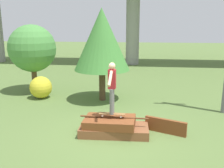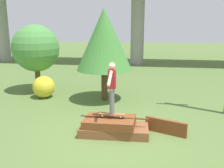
# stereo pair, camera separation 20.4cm
# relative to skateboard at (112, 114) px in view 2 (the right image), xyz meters

# --- Properties ---
(ground_plane) EXTENTS (80.00, 80.00, 0.00)m
(ground_plane) POSITION_rel_skateboard_xyz_m (0.07, -0.02, -0.65)
(ground_plane) COLOR #567038
(scrap_pile) EXTENTS (2.15, 1.02, 0.58)m
(scrap_pile) POSITION_rel_skateboard_xyz_m (0.01, -0.03, -0.41)
(scrap_pile) COLOR brown
(scrap_pile) RESTS_ON ground_plane
(scrap_plank_loose) EXTENTS (1.26, 0.59, 0.46)m
(scrap_plank_loose) POSITION_rel_skateboard_xyz_m (1.66, 0.24, -0.42)
(scrap_plank_loose) COLOR brown
(scrap_plank_loose) RESTS_ON ground_plane
(skateboard) EXTENTS (0.82, 0.22, 0.09)m
(skateboard) POSITION_rel_skateboard_xyz_m (0.00, 0.00, 0.00)
(skateboard) COLOR brown
(skateboard) RESTS_ON scrap_pile
(skater) EXTENTS (0.23, 1.18, 1.58)m
(skater) POSITION_rel_skateboard_xyz_m (0.00, 0.00, 0.93)
(skater) COLOR slate
(skater) RESTS_ON skateboard
(tree_behind_left) EXTENTS (2.42, 2.42, 4.02)m
(tree_behind_left) POSITION_rel_skateboard_xyz_m (-0.86, 3.50, 2.04)
(tree_behind_left) COLOR #4C3823
(tree_behind_left) RESTS_ON ground_plane
(tree_behind_right) EXTENTS (2.29, 2.29, 3.34)m
(tree_behind_right) POSITION_rel_skateboard_xyz_m (-4.44, 4.45, 1.53)
(tree_behind_right) COLOR brown
(tree_behind_right) RESTS_ON ground_plane
(bush_yellow_flowering) EXTENTS (1.02, 1.02, 1.02)m
(bush_yellow_flowering) POSITION_rel_skateboard_xyz_m (-3.71, 3.46, -0.14)
(bush_yellow_flowering) COLOR gold
(bush_yellow_flowering) RESTS_ON ground_plane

